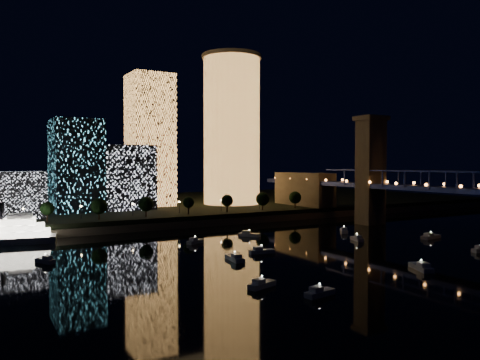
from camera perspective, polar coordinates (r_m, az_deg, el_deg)
name	(u,v)px	position (r m, az deg, el deg)	size (l,w,h in m)	color
ground	(335,256)	(146.23, 11.56, -9.10)	(520.00, 520.00, 0.00)	black
far_bank	(156,206)	(285.10, -10.23, -3.17)	(420.00, 160.00, 5.00)	black
seawall	(214,222)	(213.71, -3.18, -5.14)	(420.00, 6.00, 3.00)	#6B5E4C
tower_cylindrical	(232,130)	(269.53, -1.03, 6.16)	(34.00, 34.00, 84.92)	#FFA951
tower_rectangular	(150,140)	(261.99, -10.91, 4.77)	(22.54, 22.54, 71.72)	#FFA951
midrise_blocks	(65,175)	(236.05, -20.59, 0.57)	(98.83, 41.97, 44.35)	white
truss_bridge	(461,195)	(195.24, 25.33, -1.66)	(13.00, 266.00, 50.00)	navy
motorboats	(313,249)	(152.06, 8.85, -8.34)	(138.82, 82.97, 2.78)	silver
esplanade_trees	(142,204)	(206.37, -11.81, -2.93)	(166.49, 6.73, 8.86)	black
street_lamps	(133,207)	(211.48, -12.94, -3.21)	(132.70, 0.70, 5.65)	black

